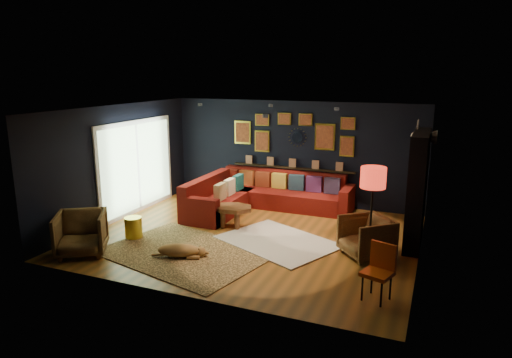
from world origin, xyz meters
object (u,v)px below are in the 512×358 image
at_px(armchair_left, 81,231).
at_px(gold_stool, 133,228).
at_px(coffee_table, 233,210).
at_px(orange_chair, 380,267).
at_px(sectional, 257,196).
at_px(floor_lamp, 373,181).
at_px(pouf, 227,202).
at_px(dog, 179,248).
at_px(armchair_right, 366,235).

xyz_separation_m(armchair_left, gold_stool, (0.36, 1.05, -0.22)).
bearing_deg(coffee_table, orange_chair, -31.69).
xyz_separation_m(coffee_table, armchair_left, (-1.95, -2.42, 0.06)).
distance_m(sectional, orange_chair, 4.89).
distance_m(orange_chair, floor_lamp, 1.92).
bearing_deg(armchair_left, coffee_table, 18.29).
relative_size(sectional, pouf, 6.66).
bearing_deg(floor_lamp, dog, -155.35).
relative_size(coffee_table, pouf, 1.86).
height_order(orange_chair, floor_lamp, floor_lamp).
distance_m(armchair_left, armchair_right, 5.24).
relative_size(orange_chair, dog, 0.81).
distance_m(coffee_table, armchair_left, 3.11).
bearing_deg(gold_stool, coffee_table, 40.91).
height_order(sectional, pouf, sectional).
relative_size(pouf, orange_chair, 0.60).
xyz_separation_m(armchair_right, floor_lamp, (0.05, 0.11, 0.98)).
height_order(coffee_table, gold_stool, coffee_table).
xyz_separation_m(sectional, armchair_left, (-1.94, -3.86, 0.12)).
bearing_deg(pouf, orange_chair, -38.23).
xyz_separation_m(gold_stool, dog, (1.39, -0.51, -0.03)).
distance_m(sectional, coffee_table, 1.44).
xyz_separation_m(coffee_table, gold_stool, (-1.59, -1.37, -0.17)).
bearing_deg(orange_chair, armchair_left, -158.01).
distance_m(armchair_left, dog, 1.85).
bearing_deg(gold_stool, orange_chair, -8.13).
xyz_separation_m(sectional, armchair_right, (2.95, -1.97, 0.09)).
bearing_deg(pouf, gold_stool, -109.50).
distance_m(gold_stool, orange_chair, 5.02).
bearing_deg(armchair_left, gold_stool, 37.95).
height_order(armchair_left, dog, armchair_left).
height_order(armchair_right, dog, armchair_right).
bearing_deg(dog, armchair_right, 4.40).
bearing_deg(dog, sectional, 67.96).
relative_size(sectional, armchair_right, 4.16).
bearing_deg(floor_lamp, gold_stool, -168.27).
distance_m(sectional, gold_stool, 3.22).
bearing_deg(dog, coffee_table, 65.11).
distance_m(coffee_table, armchair_right, 2.99).
relative_size(coffee_table, floor_lamp, 0.58).
xyz_separation_m(armchair_left, dog, (1.75, 0.54, -0.26)).
relative_size(armchair_left, floor_lamp, 0.53).
bearing_deg(sectional, floor_lamp, -31.83).
relative_size(pouf, armchair_left, 0.58).
relative_size(sectional, dog, 3.23).
distance_m(pouf, armchair_left, 3.77).
bearing_deg(orange_chair, floor_lamp, 121.56).
relative_size(armchair_left, gold_stool, 2.01).
distance_m(armchair_left, orange_chair, 5.33).
relative_size(orange_chair, floor_lamp, 0.51).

